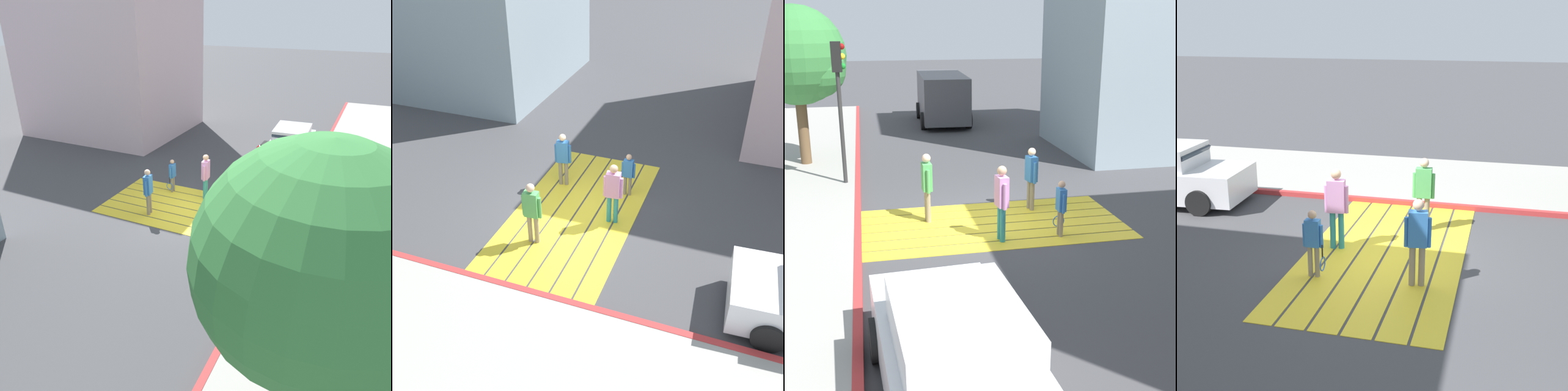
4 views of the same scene
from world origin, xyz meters
The scene contains 12 objects.
ground_plane centered at (0.00, 0.00, 0.00)m, with size 120.00×120.00×0.00m, color #424244.
crosswalk_stripes centered at (0.00, 0.00, 0.01)m, with size 6.40×3.25×0.01m.
sidewalk_west centered at (-5.60, 0.00, 0.06)m, with size 4.80×40.00×0.12m, color #9E9B93.
curb_painted centered at (-3.25, 0.00, 0.07)m, with size 0.16×40.00×0.13m, color #BC3333.
building_far_south centered at (8.50, -7.46, 4.50)m, with size 8.00×7.04×9.00m.
car_parked_near_curb centered at (-2.00, -6.45, 0.73)m, with size 2.17×4.40×1.57m.
traffic_light_corner centered at (-3.58, 4.10, 3.04)m, with size 0.39×0.28×4.24m.
street_tree centered at (-4.86, 6.76, 3.63)m, with size 3.20×3.20×5.32m.
pedestrian_adult_lead centered at (-1.53, 0.54, 1.01)m, with size 0.24×0.51×1.73m.
pedestrian_adult_trailing centered at (-0.05, -1.06, 1.02)m, with size 0.26×0.51×1.76m.
pedestrian_adult_side centered at (1.24, 0.88, 0.97)m, with size 0.27×0.49×1.67m.
pedestrian_child_with_racket centered at (1.35, -1.06, 0.75)m, with size 0.28×0.40×1.34m.
Camera 1 is at (-5.29, 11.00, 6.56)m, focal length 35.50 mm.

